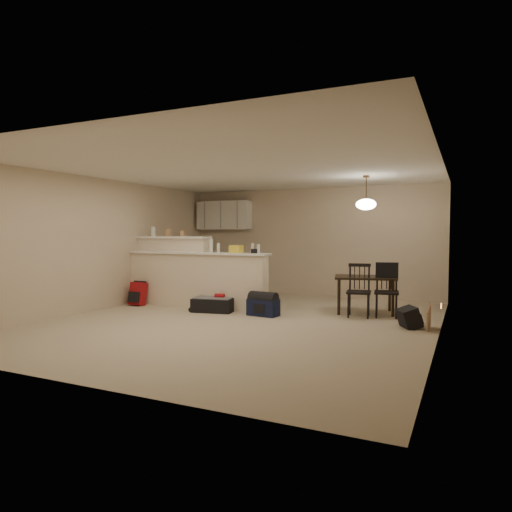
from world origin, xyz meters
The scene contains 23 objects.
room centered at (0.00, 0.00, 1.25)m, with size 7.00×7.02×2.50m.
breakfast_bar centered at (-1.76, 0.98, 0.61)m, with size 3.08×0.58×1.39m.
upper_cabinets centered at (-2.20, 3.32, 1.90)m, with size 1.40×0.34×0.70m, color white.
kitchen_counter centered at (-2.00, 3.19, 0.45)m, with size 1.80×0.60×0.90m, color white.
thermostat centered at (2.98, 1.55, 1.50)m, with size 0.02×0.12×0.12m, color beige.
jar centered at (-2.69, 1.12, 1.49)m, with size 0.10×0.10×0.20m, color silver.
cereal_box centered at (-2.31, 1.12, 1.47)m, with size 0.10×0.07×0.16m, color tan.
small_box centered at (-1.95, 1.12, 1.45)m, with size 0.08×0.06×0.12m, color tan.
bottle_a centered at (-1.15, 0.90, 1.22)m, with size 0.07×0.07×0.26m, color silver.
bottle_b centered at (-0.99, 0.90, 1.18)m, with size 0.06×0.06×0.18m, color silver.
bag_lump centered at (-0.60, 0.90, 1.16)m, with size 0.22×0.18×0.14m, color tan.
pouch centered at (-0.21, 0.90, 1.13)m, with size 0.12×0.10×0.08m, color tan.
extra_item_x centered at (-0.26, 0.90, 1.18)m, with size 0.05×0.05×0.18m, color silver.
extra_item_y centered at (-0.14, 0.90, 1.17)m, with size 0.06×0.06×0.16m, color silver.
dining_table centered at (1.66, 1.64, 0.59)m, with size 1.22×0.96×0.67m.
pendant_lamp centered at (1.66, 1.64, 1.99)m, with size 0.36×0.36×0.62m.
dining_chair_near centered at (1.64, 1.19, 0.46)m, with size 0.40×0.39×0.92m, color black, non-canonical shape.
dining_chair_far centered at (2.09, 1.37, 0.46)m, with size 0.40×0.39×0.92m, color black, non-canonical shape.
suitcase centered at (-0.93, 0.61, 0.13)m, with size 0.74×0.48×0.25m, color black.
red_backpack centered at (-2.69, 0.59, 0.23)m, with size 0.31×0.19×0.46m, color maroon.
navy_duffel centered at (0.08, 0.61, 0.15)m, with size 0.53×0.29×0.29m, color #101735.
black_daypack centered at (2.55, 0.61, 0.15)m, with size 0.35×0.25×0.31m, color black.
cardboard_sheet centered at (2.83, 0.61, 0.17)m, with size 0.46×0.02×0.35m, color tan.
Camera 1 is at (3.34, -6.71, 1.48)m, focal length 32.00 mm.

